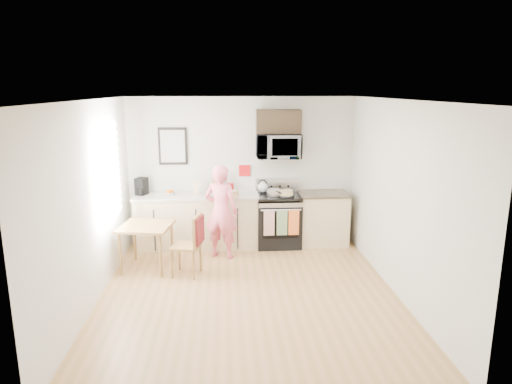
{
  "coord_description": "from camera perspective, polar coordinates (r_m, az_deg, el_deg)",
  "views": [
    {
      "loc": [
        -0.3,
        -5.73,
        2.74
      ],
      "look_at": [
        0.17,
        1.0,
        1.2
      ],
      "focal_mm": 32.0,
      "sensor_mm": 36.0,
      "label": 1
    }
  ],
  "objects": [
    {
      "name": "upper_cabinet",
      "position": [
        7.93,
        2.82,
        8.81
      ],
      "size": [
        0.76,
        0.35,
        0.4
      ],
      "primitive_type": "cube",
      "color": "black",
      "rests_on": "back_wall"
    },
    {
      "name": "coffee_maker",
      "position": [
        8.09,
        -14.12,
        0.63
      ],
      "size": [
        0.23,
        0.27,
        0.29
      ],
      "rotation": [
        0.0,
        0.0,
        -0.37
      ],
      "color": "black",
      "rests_on": "countertop_left"
    },
    {
      "name": "back_wall",
      "position": [
        8.16,
        -1.79,
        2.7
      ],
      "size": [
        4.0,
        0.04,
        2.6
      ],
      "primitive_type": "cube",
      "color": "silver",
      "rests_on": "floor"
    },
    {
      "name": "fruit_bowl",
      "position": [
        8.02,
        -10.73,
        -0.06
      ],
      "size": [
        0.22,
        0.22,
        0.09
      ],
      "color": "silver",
      "rests_on": "countertop_left"
    },
    {
      "name": "cabinet_left",
      "position": [
        8.08,
        -7.36,
        -3.71
      ],
      "size": [
        2.1,
        0.6,
        0.9
      ],
      "primitive_type": "cube",
      "color": "tan",
      "rests_on": "floor"
    },
    {
      "name": "cake",
      "position": [
        7.86,
        3.79,
        -0.16
      ],
      "size": [
        0.3,
        0.3,
        0.1
      ],
      "color": "black",
      "rests_on": "range"
    },
    {
      "name": "right_wall",
      "position": [
        6.34,
        17.43,
        -0.88
      ],
      "size": [
        0.04,
        4.6,
        2.6
      ],
      "primitive_type": "cube",
      "color": "silver",
      "rests_on": "floor"
    },
    {
      "name": "milk_carton",
      "position": [
        8.0,
        -7.5,
        0.62
      ],
      "size": [
        0.09,
        0.09,
        0.24
      ],
      "primitive_type": "cube",
      "rotation": [
        0.0,
        0.0,
        0.04
      ],
      "color": "tan",
      "rests_on": "countertop_left"
    },
    {
      "name": "wall_trivet",
      "position": [
        8.15,
        -1.44,
        2.69
      ],
      "size": [
        0.2,
        0.02,
        0.2
      ],
      "primitive_type": "cube",
      "color": "#B70F15",
      "rests_on": "back_wall"
    },
    {
      "name": "knife_block",
      "position": [
        8.12,
        -5.02,
        0.86
      ],
      "size": [
        0.12,
        0.16,
        0.23
      ],
      "primitive_type": "cube",
      "rotation": [
        0.0,
        0.0,
        -0.12
      ],
      "color": "brown",
      "rests_on": "countertop_left"
    },
    {
      "name": "wall_art",
      "position": [
        8.11,
        -10.35,
        5.66
      ],
      "size": [
        0.5,
        0.04,
        0.65
      ],
      "color": "black",
      "rests_on": "back_wall"
    },
    {
      "name": "utensil_crock",
      "position": [
        8.12,
        -3.25,
        1.08
      ],
      "size": [
        0.12,
        0.12,
        0.36
      ],
      "color": "#B70F15",
      "rests_on": "countertop_left"
    },
    {
      "name": "kettle",
      "position": [
        8.1,
        0.86,
        0.63
      ],
      "size": [
        0.18,
        0.18,
        0.23
      ],
      "color": "silver",
      "rests_on": "range"
    },
    {
      "name": "range",
      "position": [
        8.09,
        2.81,
        -3.68
      ],
      "size": [
        0.76,
        0.7,
        1.16
      ],
      "color": "black",
      "rests_on": "floor"
    },
    {
      "name": "chair",
      "position": [
        6.79,
        -7.72,
        -5.59
      ],
      "size": [
        0.51,
        0.48,
        0.94
      ],
      "rotation": [
        0.0,
        0.0,
        -0.23
      ],
      "color": "brown",
      "rests_on": "floor"
    },
    {
      "name": "front_wall",
      "position": [
        3.73,
        0.94,
        -9.88
      ],
      "size": [
        4.0,
        0.04,
        2.6
      ],
      "primitive_type": "cube",
      "color": "silver",
      "rests_on": "floor"
    },
    {
      "name": "bread_bag",
      "position": [
        7.71,
        -3.49,
        -0.2
      ],
      "size": [
        0.36,
        0.31,
        0.12
      ],
      "primitive_type": "cube",
      "rotation": [
        0.0,
        0.0,
        -0.58
      ],
      "color": "tan",
      "rests_on": "countertop_left"
    },
    {
      "name": "cabinet_right",
      "position": [
        8.24,
        8.33,
        -3.4
      ],
      "size": [
        0.84,
        0.6,
        0.9
      ],
      "primitive_type": "cube",
      "color": "tan",
      "rests_on": "floor"
    },
    {
      "name": "person",
      "position": [
        7.44,
        -4.39,
        -2.45
      ],
      "size": [
        0.67,
        0.56,
        1.56
      ],
      "primitive_type": "imported",
      "rotation": [
        0.0,
        0.0,
        2.75
      ],
      "color": "#DF3D57",
      "rests_on": "floor"
    },
    {
      "name": "pot",
      "position": [
        7.85,
        2.22,
        -0.08
      ],
      "size": [
        0.23,
        0.37,
        0.11
      ],
      "rotation": [
        0.0,
        0.0,
        0.38
      ],
      "color": "silver",
      "rests_on": "range"
    },
    {
      "name": "left_wall",
      "position": [
        6.15,
        -19.91,
        -1.47
      ],
      "size": [
        0.04,
        4.6,
        2.6
      ],
      "primitive_type": "cube",
      "color": "silver",
      "rests_on": "floor"
    },
    {
      "name": "countertop_left",
      "position": [
        7.95,
        -7.46,
        -0.46
      ],
      "size": [
        2.14,
        0.64,
        0.04
      ],
      "primitive_type": "cube",
      "color": "beige",
      "rests_on": "cabinet_left"
    },
    {
      "name": "window",
      "position": [
        6.84,
        -17.99,
        2.21
      ],
      "size": [
        0.06,
        1.4,
        1.5
      ],
      "color": "silver",
      "rests_on": "left_wall"
    },
    {
      "name": "countertop_right",
      "position": [
        8.12,
        8.44,
        -0.21
      ],
      "size": [
        0.88,
        0.64,
        0.04
      ],
      "primitive_type": "cube",
      "color": "black",
      "rests_on": "cabinet_right"
    },
    {
      "name": "ceiling",
      "position": [
        5.74,
        -1.0,
        11.46
      ],
      "size": [
        4.0,
        4.6,
        0.04
      ],
      "primitive_type": "cube",
      "color": "silver",
      "rests_on": "back_wall"
    },
    {
      "name": "dining_table",
      "position": [
        7.19,
        -13.58,
        -4.65
      ],
      "size": [
        0.75,
        0.75,
        0.7
      ],
      "rotation": [
        0.0,
        0.0,
        -0.16
      ],
      "color": "brown",
      "rests_on": "floor"
    },
    {
      "name": "microwave",
      "position": [
        7.92,
        2.82,
        5.75
      ],
      "size": [
        0.76,
        0.51,
        0.42
      ],
      "primitive_type": "imported",
      "color": "silver",
      "rests_on": "back_wall"
    },
    {
      "name": "floor",
      "position": [
        6.36,
        -0.9,
        -12.67
      ],
      "size": [
        4.6,
        4.6,
        0.0
      ],
      "primitive_type": "plane",
      "color": "olive",
      "rests_on": "ground"
    }
  ]
}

